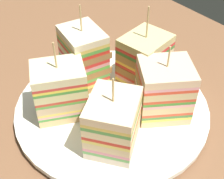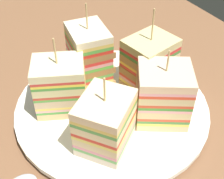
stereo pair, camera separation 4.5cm
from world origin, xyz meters
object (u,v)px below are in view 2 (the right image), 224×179
sandwich_wedge_3 (105,123)px  chip_pile (110,100)px  sandwich_wedge_4 (163,94)px  sandwich_wedge_2 (61,86)px  sandwich_wedge_0 (149,64)px  plate (112,107)px  sandwich_wedge_1 (90,55)px

sandwich_wedge_3 → chip_pile: (-6.33, 4.23, -3.20)cm
sandwich_wedge_4 → sandwich_wedge_2: bearing=-5.5°
sandwich_wedge_0 → chip_pile: (0.98, -7.49, -3.62)cm
sandwich_wedge_2 → sandwich_wedge_3: 9.56cm
plate → sandwich_wedge_3: (6.03, -4.38, 4.45)cm
chip_pile → sandwich_wedge_3: bearing=-33.8°
sandwich_wedge_0 → sandwich_wedge_4: bearing=59.5°
plate → sandwich_wedge_1: (-7.46, 0.23, 5.28)cm
plate → sandwich_wedge_4: sandwich_wedge_4 is taller
sandwich_wedge_4 → chip_pile: size_ratio=1.73×
plate → sandwich_wedge_0: 8.91cm
plate → sandwich_wedge_4: size_ratio=2.59×
sandwich_wedge_0 → sandwich_wedge_1: bearing=-52.6°
sandwich_wedge_1 → sandwich_wedge_4: bearing=27.7°
sandwich_wedge_1 → sandwich_wedge_4: sandwich_wedge_1 is taller
plate → sandwich_wedge_1: bearing=178.2°
sandwich_wedge_4 → plate: bearing=-16.6°
chip_pile → sandwich_wedge_2: bearing=-114.2°
plate → sandwich_wedge_2: size_ratio=2.45×
sandwich_wedge_1 → sandwich_wedge_2: (4.22, -6.94, -0.61)cm
sandwich_wedge_0 → sandwich_wedge_1: 9.44cm
sandwich_wedge_2 → sandwich_wedge_4: 14.63cm
plate → sandwich_wedge_0: (-1.27, 7.35, 4.88)cm
plate → sandwich_wedge_2: bearing=-115.8°
plate → chip_pile: (-0.29, -0.14, 1.26)cm
sandwich_wedge_2 → chip_pile: size_ratio=1.83×
sandwich_wedge_2 → sandwich_wedge_4: sandwich_wedge_2 is taller
sandwich_wedge_0 → chip_pile: 8.38cm
sandwich_wedge_0 → sandwich_wedge_3: size_ratio=1.21×
chip_pile → sandwich_wedge_4: bearing=41.5°
sandwich_wedge_1 → sandwich_wedge_0: bearing=56.5°
sandwich_wedge_0 → sandwich_wedge_1: same height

